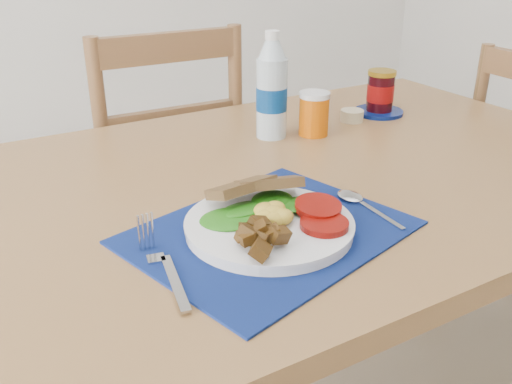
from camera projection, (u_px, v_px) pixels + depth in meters
table at (296, 208)px, 1.14m from camera, size 1.40×0.90×0.75m
chair_far at (161, 157)px, 1.63m from camera, size 0.44×0.42×1.16m
placemat at (269, 232)px, 0.88m from camera, size 0.47×0.41×0.00m
breakfast_plate at (268, 222)px, 0.86m from camera, size 0.26×0.26×0.06m
fork at (163, 267)px, 0.78m from camera, size 0.04×0.19×0.00m
spoon at (360, 203)px, 0.96m from camera, size 0.04×0.16×0.00m
water_bottle at (272, 92)px, 1.24m from camera, size 0.07×0.07×0.23m
juice_glass at (314, 115)px, 1.28m from camera, size 0.07×0.07×0.09m
ramekin at (352, 116)px, 1.38m from camera, size 0.06×0.06×0.03m
jam_on_saucer at (380, 95)px, 1.42m from camera, size 0.12×0.12×0.11m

